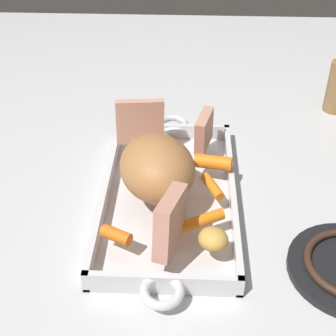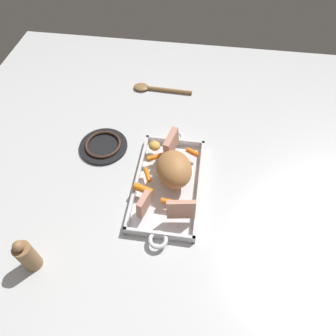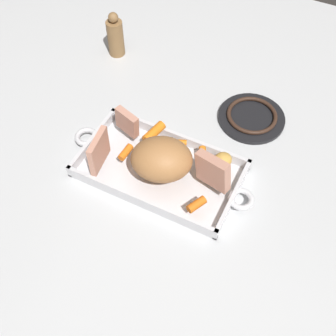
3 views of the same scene
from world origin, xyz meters
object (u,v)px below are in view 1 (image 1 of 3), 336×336
at_px(roast_slice_thin, 204,131).
at_px(pork_roast, 157,168).
at_px(roast_slice_thick, 140,122).
at_px(baby_carrot_long, 116,235).
at_px(roasting_dish, 169,197).
at_px(baby_carrot_center_right, 165,151).
at_px(baby_carrot_southwest, 212,186).
at_px(baby_carrot_northeast, 201,221).
at_px(baby_carrot_northwest, 213,162).
at_px(potato_golden_large, 213,239).
at_px(roast_slice_outer, 170,222).

bearing_deg(roast_slice_thin, pork_roast, 150.77).
relative_size(roast_slice_thick, roast_slice_thin, 1.32).
distance_m(roast_slice_thick, baby_carrot_long, 0.25).
bearing_deg(roasting_dish, pork_roast, 130.66).
distance_m(baby_carrot_center_right, baby_carrot_southwest, 0.12).
bearing_deg(baby_carrot_northeast, roast_slice_thin, -1.59).
xyz_separation_m(roast_slice_thick, baby_carrot_northwest, (-0.07, -0.13, -0.03)).
distance_m(baby_carrot_northwest, baby_carrot_northeast, 0.14).
distance_m(pork_roast, baby_carrot_southwest, 0.09).
bearing_deg(roast_slice_thick, baby_carrot_long, 177.26).
height_order(roast_slice_thin, potato_golden_large, roast_slice_thin).
relative_size(roast_slice_thin, baby_carrot_center_right, 1.51).
bearing_deg(baby_carrot_center_right, baby_carrot_southwest, -139.00).
bearing_deg(roast_slice_outer, roast_slice_thin, -11.37).
relative_size(pork_roast, baby_carrot_southwest, 2.58).
distance_m(baby_carrot_northwest, potato_golden_large, 0.18).
bearing_deg(roasting_dish, potato_golden_large, -153.14).
height_order(roasting_dish, baby_carrot_northeast, baby_carrot_northeast).
height_order(roast_slice_outer, baby_carrot_northwest, roast_slice_outer).
bearing_deg(roast_slice_thin, baby_carrot_center_right, 115.63).
bearing_deg(roasting_dish, roast_slice_thin, -25.85).
relative_size(baby_carrot_northeast, potato_golden_large, 1.66).
height_order(roasting_dish, roast_slice_thick, roast_slice_thick).
relative_size(pork_roast, roast_slice_thin, 2.19).
xyz_separation_m(pork_roast, roast_slice_thick, (0.14, 0.04, -0.00)).
distance_m(roast_slice_thin, roast_slice_outer, 0.25).
distance_m(roast_slice_thin, baby_carrot_northeast, 0.20).
height_order(baby_carrot_northeast, potato_golden_large, potato_golden_large).
bearing_deg(roast_slice_outer, roasting_dish, 3.25).
bearing_deg(roast_slice_outer, potato_golden_large, -93.04).
relative_size(roast_slice_thin, baby_carrot_northeast, 0.91).
height_order(baby_carrot_southwest, potato_golden_large, potato_golden_large).
relative_size(roast_slice_thick, baby_carrot_center_right, 1.99).
height_order(roast_slice_thin, baby_carrot_long, roast_slice_thin).
bearing_deg(roast_slice_thick, roast_slice_outer, -165.98).
bearing_deg(baby_carrot_northwest, baby_carrot_southwest, 177.30).
xyz_separation_m(baby_carrot_center_right, potato_golden_large, (-0.21, -0.08, 0.01)).
bearing_deg(potato_golden_large, baby_carrot_southwest, -1.28).
height_order(baby_carrot_center_right, baby_carrot_southwest, baby_carrot_center_right).
distance_m(roast_slice_thick, baby_carrot_northwest, 0.15).
xyz_separation_m(roast_slice_outer, baby_carrot_center_right, (0.21, 0.02, -0.03)).
bearing_deg(pork_roast, baby_carrot_southwest, -85.49).
relative_size(baby_carrot_center_right, baby_carrot_northeast, 0.60).
distance_m(roasting_dish, baby_carrot_long, 0.14).
bearing_deg(roast_slice_thick, roasting_dish, -155.92).
xyz_separation_m(roast_slice_thin, baby_carrot_center_right, (-0.03, 0.07, -0.02)).
relative_size(roasting_dish, roast_slice_thick, 5.58).
bearing_deg(baby_carrot_long, roasting_dish, -28.67).
xyz_separation_m(baby_carrot_center_right, baby_carrot_northwest, (-0.03, -0.08, 0.00)).
bearing_deg(baby_carrot_long, baby_carrot_northeast, -73.28).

